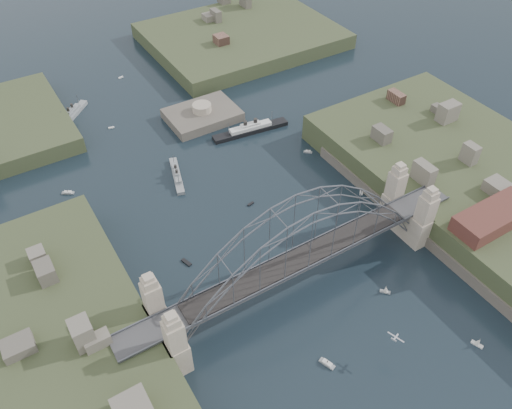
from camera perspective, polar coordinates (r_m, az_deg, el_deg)
The scene contains 23 objects.
ground at distance 117.15m, azimuth 4.67°, elevation -8.73°, with size 500.00×500.00×0.00m, color black.
bridge at distance 107.74m, azimuth 5.04°, elevation -4.69°, with size 84.00×13.80×24.60m.
shore_west at distance 106.83m, azimuth -23.14°, elevation -20.22°, with size 50.50×90.00×12.00m.
shore_east at distance 147.95m, azimuth 23.20°, elevation 1.63°, with size 50.50×90.00×12.00m.
headland_ne at distance 212.46m, azimuth -1.59°, elevation 17.78°, with size 70.00×55.00×9.50m, color #374124.
fort_island at distance 166.76m, azimuth -5.94°, elevation 9.36°, with size 22.00×16.00×9.40m.
wharf_shed at distance 128.68m, azimuth 24.94°, elevation -1.28°, with size 20.00×8.00×4.00m, color #592D26.
naval_cruiser_near at distance 143.85m, azimuth -8.82°, elevation 3.24°, with size 6.40×15.44×4.65m.
naval_cruiser_far at distance 176.33m, azimuth -19.82°, elevation 9.40°, with size 13.36×13.41×5.62m.
ocean_liner at distance 159.21m, azimuth -0.62°, elevation 8.34°, with size 24.54×6.11×5.97m.
aeroplane at distance 104.85m, azimuth 15.26°, elevation -14.14°, with size 1.98×3.45×0.51m.
small_boat_a at distance 121.55m, azimuth -7.76°, elevation -6.40°, with size 1.68×2.96×0.45m.
small_boat_b at distance 134.26m, azimuth -0.60°, elevation 0.06°, with size 2.00×1.03×0.45m.
small_boat_c at distance 106.29m, azimuth 7.92°, elevation -17.14°, with size 2.14×3.46×1.43m.
small_boat_d at distance 151.99m, azimuth 5.80°, elevation 5.86°, with size 2.39×2.28×1.43m.
small_boat_e at distance 146.32m, azimuth -20.22°, elevation 1.24°, with size 3.29×2.56×1.43m.
small_boat_f at distance 147.16m, azimuth -8.88°, elevation 4.01°, with size 1.16×1.42×0.45m.
small_boat_g at distance 116.11m, azimuth 23.49°, elevation -13.92°, with size 1.58×2.58×2.38m.
small_boat_h at distance 167.60m, azimuth -15.82°, elevation 8.22°, with size 1.92×1.01×0.45m.
small_boat_i at distance 140.71m, azimuth 11.66°, elevation 1.40°, with size 2.40×2.41×0.45m.
small_boat_k at distance 194.00m, azimuth -14.83°, elevation 13.52°, with size 1.88×1.00×0.45m.
small_boat_l at distance 126.33m, azimuth -18.81°, elevation -6.54°, with size 2.29×2.05×0.45m.
small_boat_m at distance 118.06m, azimuth 14.24°, elevation -9.20°, with size 2.12×2.21×2.38m.
Camera 1 is at (-45.69, -56.30, 92.02)m, focal length 35.90 mm.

